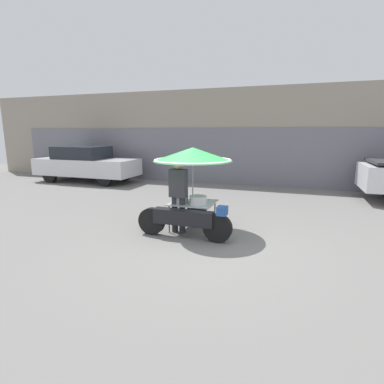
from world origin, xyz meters
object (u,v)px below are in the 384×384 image
(parked_car, at_px, (86,164))
(vendor_person, at_px, (178,192))
(potted_plant, at_px, (42,166))
(vendor_motorcycle_cart, at_px, (192,168))

(parked_car, bearing_deg, vendor_person, -38.05)
(potted_plant, bearing_deg, vendor_motorcycle_cart, -29.61)
(vendor_person, bearing_deg, potted_plant, 148.97)
(vendor_person, height_order, parked_car, vendor_person)
(vendor_person, xyz_separation_m, parked_car, (-6.56, 5.13, -0.12))
(parked_car, xyz_separation_m, potted_plant, (-3.50, 0.92, -0.35))
(parked_car, distance_m, potted_plant, 3.64)
(vendor_motorcycle_cart, bearing_deg, vendor_person, -141.79)
(vendor_motorcycle_cart, relative_size, vendor_person, 1.26)
(vendor_person, distance_m, potted_plant, 11.74)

